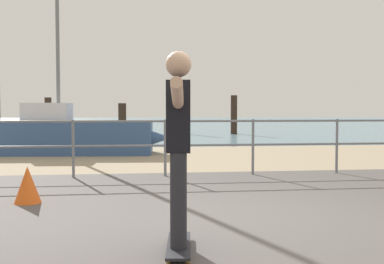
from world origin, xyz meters
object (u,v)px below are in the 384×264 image
sailboat (76,135)px  traffic_cone (28,185)px  skateboarder (179,136)px  skateboard (179,246)px

sailboat → traffic_cone: sailboat is taller
traffic_cone → sailboat: bearing=91.4°
sailboat → skateboarder: size_ratio=3.36×
skateboard → traffic_cone: (-1.75, 2.33, 0.18)m
sailboat → skateboard: bearing=-78.0°
skateboarder → sailboat: bearing=102.0°
skateboard → sailboat: bearing=102.0°
skateboard → skateboarder: 0.95m
sailboat → skateboarder: bearing=-78.0°
sailboat → skateboarder: (1.92, -9.08, 0.49)m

